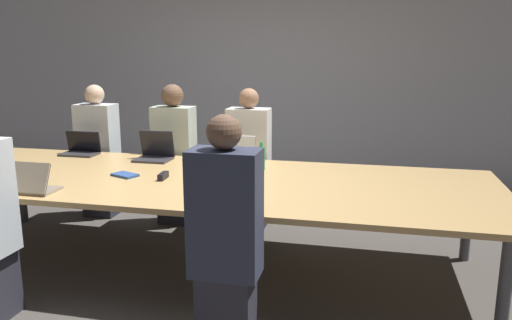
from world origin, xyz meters
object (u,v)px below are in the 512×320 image
at_px(laptop_far_center, 235,155).
at_px(person_far_left, 98,153).
at_px(laptop_far_midleft, 155,151).
at_px(laptop_near_left, 30,184).
at_px(bottle_far_center, 261,158).
at_px(cup_far_center, 205,159).
at_px(person_far_center, 249,162).
at_px(person_far_midleft, 175,157).
at_px(laptop_near_midright, 233,198).
at_px(person_near_midright, 225,239).
at_px(cup_near_left, 6,183).
at_px(stapler, 163,176).
at_px(laptop_far_left, 81,148).

bearing_deg(laptop_far_center, person_far_left, 165.38).
bearing_deg(laptop_far_midleft, laptop_near_left, -108.06).
height_order(bottle_far_center, laptop_near_left, bottle_far_center).
xyz_separation_m(laptop_far_center, person_far_left, (-1.60, 0.42, -0.14)).
bearing_deg(cup_far_center, person_far_center, 56.92).
bearing_deg(person_far_midleft, laptop_far_center, -26.97).
bearing_deg(person_far_midleft, laptop_near_midright, -57.01).
bearing_deg(person_near_midright, laptop_far_center, -76.76).
height_order(laptop_far_center, person_far_midleft, person_far_midleft).
bearing_deg(laptop_far_center, laptop_near_left, -133.08).
relative_size(person_far_center, laptop_near_left, 4.08).
distance_m(bottle_far_center, person_far_midleft, 1.17).
height_order(person_far_center, person_far_left, person_far_left).
xyz_separation_m(person_far_center, laptop_far_midleft, (-0.79, -0.40, 0.15)).
xyz_separation_m(cup_far_center, cup_near_left, (-1.15, -1.11, -0.01)).
distance_m(person_far_center, person_near_midright, 2.04).
bearing_deg(bottle_far_center, person_near_midright, -85.91).
distance_m(person_far_left, person_far_midleft, 0.87).
bearing_deg(cup_near_left, stapler, 26.76).
bearing_deg(stapler, person_far_left, 133.69).
relative_size(laptop_near_left, laptop_far_midleft, 1.03).
relative_size(person_far_left, laptop_near_midright, 4.35).
height_order(person_far_center, bottle_far_center, person_far_center).
relative_size(bottle_far_center, laptop_far_left, 0.67).
xyz_separation_m(laptop_far_left, person_near_midright, (1.94, -1.67, -0.13)).
height_order(bottle_far_center, person_far_midleft, person_far_midleft).
xyz_separation_m(person_far_midleft, stapler, (0.33, -1.05, 0.08)).
xyz_separation_m(person_far_center, cup_far_center, (-0.30, -0.45, 0.12)).
height_order(bottle_far_center, person_near_midright, person_near_midright).
bearing_deg(laptop_far_left, cup_near_left, -83.21).
bearing_deg(laptop_near_midright, cup_far_center, -63.54).
bearing_deg(stapler, laptop_far_left, 144.09).
xyz_separation_m(person_near_midright, laptop_near_left, (-1.54, 0.38, 0.13)).
bearing_deg(laptop_far_left, person_near_midright, -40.67).
height_order(laptop_far_center, person_far_center, person_far_center).
distance_m(laptop_near_midright, cup_near_left, 1.74).
relative_size(laptop_near_midright, person_far_midleft, 0.23).
distance_m(laptop_far_center, bottle_far_center, 0.34).
xyz_separation_m(bottle_far_center, person_far_midleft, (-1.01, 0.56, -0.15)).
relative_size(cup_far_center, person_far_left, 0.06).
bearing_deg(person_near_midright, cup_near_left, -13.67).
bearing_deg(laptop_near_left, person_near_midright, 166.20).
bearing_deg(person_far_midleft, laptop_far_midleft, -94.36).
xyz_separation_m(cup_far_center, person_far_midleft, (-0.47, 0.44, -0.10)).
bearing_deg(cup_far_center, person_near_midright, -67.38).
distance_m(cup_near_left, laptop_far_midleft, 1.34).
bearing_deg(person_far_center, laptop_far_center, -94.70).
bearing_deg(laptop_near_left, laptop_far_midleft, -108.06).
distance_m(laptop_near_left, person_far_midleft, 1.68).
height_order(laptop_far_left, person_far_midleft, person_far_midleft).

